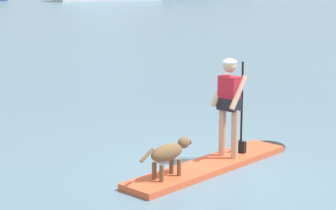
# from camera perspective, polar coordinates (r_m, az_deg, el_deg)

# --- Properties ---
(ground_plane) EXTENTS (400.00, 400.00, 0.00)m
(ground_plane) POSITION_cam_1_polar(r_m,az_deg,el_deg) (10.57, 3.56, -5.64)
(ground_plane) COLOR slate
(paddleboard) EXTENTS (3.70, 1.00, 0.10)m
(paddleboard) POSITION_cam_1_polar(r_m,az_deg,el_deg) (10.73, 4.36, -5.11)
(paddleboard) COLOR #E55933
(paddleboard) RESTS_ON ground_plane
(person_paddler) EXTENTS (0.63, 0.51, 1.65)m
(person_paddler) POSITION_cam_1_polar(r_m,az_deg,el_deg) (10.70, 5.44, 0.39)
(person_paddler) COLOR tan
(person_paddler) RESTS_ON paddleboard
(dog) EXTENTS (1.10, 0.28, 0.56)m
(dog) POSITION_cam_1_polar(r_m,az_deg,el_deg) (9.77, 0.10, -4.22)
(dog) COLOR brown
(dog) RESTS_ON paddleboard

